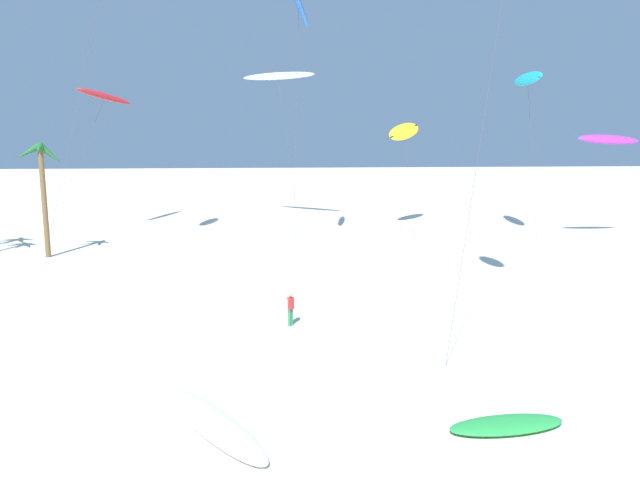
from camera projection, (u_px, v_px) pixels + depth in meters
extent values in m
cylinder|color=brown|center=(44.00, 202.00, 45.23)|extent=(0.37, 0.37, 8.11)
cone|color=#23662D|center=(51.00, 155.00, 44.73)|extent=(1.83, 0.71, 1.68)
cone|color=#23662D|center=(47.00, 152.00, 45.40)|extent=(0.95, 2.00, 1.43)
cone|color=#23662D|center=(31.00, 150.00, 44.90)|extent=(2.02, 1.38, 1.11)
cone|color=#23662D|center=(28.00, 152.00, 43.97)|extent=(1.81, 1.75, 1.33)
cone|color=#23662D|center=(39.00, 149.00, 43.68)|extent=(1.05, 2.05, 0.94)
cylinder|color=#4C4C51|center=(75.00, 119.00, 42.98)|extent=(3.61, 6.17, 19.93)
ellipsoid|color=yellow|center=(404.00, 132.00, 58.16)|extent=(4.45, 4.36, 2.48)
ellipsoid|color=black|center=(404.00, 131.00, 58.16)|extent=(3.72, 3.95, 1.68)
cylinder|color=#4C4C51|center=(409.00, 184.00, 54.79)|extent=(0.65, 8.49, 8.99)
ellipsoid|color=white|center=(278.00, 76.00, 60.22)|extent=(7.76, 6.18, 0.87)
ellipsoid|color=red|center=(278.00, 76.00, 60.21)|extent=(7.27, 5.41, 0.47)
cylinder|color=#4C4C51|center=(288.00, 153.00, 58.00)|extent=(1.80, 7.25, 14.25)
ellipsoid|color=purple|center=(609.00, 140.00, 51.53)|extent=(5.32, 1.01, 1.26)
ellipsoid|color=blue|center=(609.00, 139.00, 51.52)|extent=(5.41, 0.52, 0.68)
ellipsoid|color=red|center=(105.00, 96.00, 56.23)|extent=(3.52, 8.20, 1.81)
ellipsoid|color=orange|center=(105.00, 96.00, 56.22)|extent=(3.08, 8.15, 1.28)
cylinder|color=#4C4C51|center=(76.00, 168.00, 52.45)|extent=(3.03, 9.70, 12.09)
ellipsoid|color=blue|center=(299.00, 5.00, 46.44)|extent=(2.49, 8.27, 2.96)
ellipsoid|color=yellow|center=(299.00, 4.00, 46.44)|extent=(2.00, 8.20, 2.37)
cylinder|color=#4C4C51|center=(296.00, 131.00, 45.94)|extent=(0.70, 4.33, 18.34)
cylinder|color=#4C4C51|center=(481.00, 137.00, 26.15)|extent=(3.85, 5.40, 17.95)
ellipsoid|color=#19B2B7|center=(528.00, 79.00, 51.65)|extent=(2.09, 6.86, 1.85)
ellipsoid|color=blue|center=(528.00, 78.00, 51.64)|extent=(1.23, 6.86, 1.00)
cylinder|color=#4C4C51|center=(532.00, 161.00, 51.72)|extent=(0.66, 2.35, 13.31)
ellipsoid|color=white|center=(213.00, 423.00, 19.74)|extent=(4.49, 6.10, 0.27)
ellipsoid|color=red|center=(213.00, 423.00, 19.74)|extent=(2.46, 3.02, 0.16)
ellipsoid|color=green|center=(507.00, 425.00, 19.59)|extent=(3.93, 1.74, 0.32)
ellipsoid|color=#EA5193|center=(507.00, 424.00, 19.58)|extent=(1.83, 1.28, 0.19)
cylinder|color=#338E56|center=(289.00, 318.00, 29.81)|extent=(0.14, 0.14, 0.82)
cylinder|color=#338E56|center=(292.00, 317.00, 29.94)|extent=(0.14, 0.14, 0.82)
cube|color=red|center=(290.00, 303.00, 29.75)|extent=(0.35, 0.36, 0.58)
cylinder|color=tan|center=(287.00, 305.00, 29.60)|extent=(0.09, 0.09, 0.56)
cylinder|color=tan|center=(293.00, 303.00, 29.92)|extent=(0.09, 0.09, 0.56)
sphere|color=tan|center=(290.00, 295.00, 29.67)|extent=(0.21, 0.21, 0.21)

